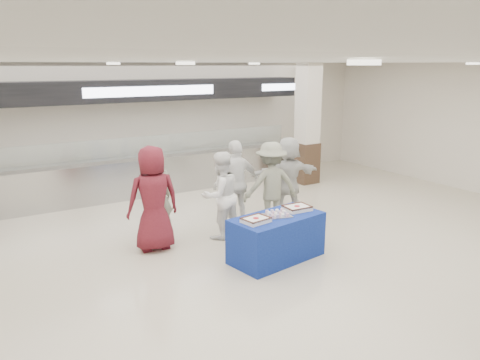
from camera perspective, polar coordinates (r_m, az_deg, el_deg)
ground at (r=7.52m, az=4.63°, el=-10.95°), size 14.00×14.00×0.00m
serving_line at (r=11.78m, az=-10.93°, el=3.91°), size 8.70×0.85×2.80m
column_right at (r=12.70m, az=8.21°, el=6.43°), size 0.55×0.55×3.20m
display_table at (r=7.80m, az=4.48°, el=-7.01°), size 1.65×1.00×0.75m
sheet_cake_left at (r=7.35m, az=1.95°, el=-4.84°), size 0.45×0.37×0.09m
sheet_cake_right at (r=7.99m, az=6.96°, el=-3.35°), size 0.44×0.35×0.09m
cupcake_tray at (r=7.67m, az=4.57°, el=-4.14°), size 0.50×0.43×0.07m
civilian_maroon at (r=8.15m, az=-10.55°, el=-2.24°), size 0.95×0.66×1.84m
soldier_a at (r=8.62m, az=-10.12°, el=-2.02°), size 0.61×0.41×1.64m
chef_tall at (r=8.61m, az=-2.40°, el=-1.87°), size 0.86×0.71×1.63m
chef_short at (r=9.22m, az=-0.44°, el=-0.45°), size 1.02×0.44×1.73m
soldier_b at (r=9.21m, az=3.79°, el=-0.60°), size 1.22×0.87×1.70m
civilian_white at (r=9.98m, az=5.87°, el=0.47°), size 1.63×0.72×1.69m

